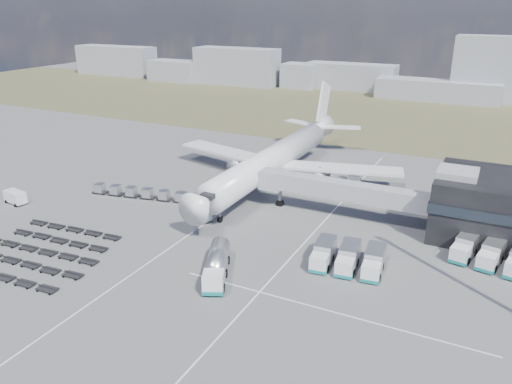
% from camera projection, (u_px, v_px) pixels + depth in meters
% --- Properties ---
extents(ground, '(420.00, 420.00, 0.00)m').
position_uv_depth(ground, '(191.00, 243.00, 78.76)').
color(ground, '#565659').
rests_on(ground, ground).
extents(grass_strip, '(420.00, 90.00, 0.01)m').
position_uv_depth(grass_strip, '(370.00, 114.00, 170.73)').
color(grass_strip, brown).
rests_on(grass_strip, ground).
extents(lane_markings, '(47.12, 110.00, 0.01)m').
position_uv_depth(lane_markings, '(255.00, 248.00, 77.18)').
color(lane_markings, silver).
rests_on(lane_markings, ground).
extents(jet_bridge, '(30.30, 3.80, 7.05)m').
position_uv_depth(jet_bridge, '(331.00, 188.00, 87.39)').
color(jet_bridge, '#939399').
rests_on(jet_bridge, ground).
extents(airliner, '(51.59, 64.53, 17.62)m').
position_uv_depth(airliner, '(276.00, 158.00, 103.96)').
color(airliner, white).
rests_on(airliner, ground).
extents(skyline, '(314.86, 27.04, 24.27)m').
position_uv_depth(skyline, '(378.00, 76.00, 204.60)').
color(skyline, '#8E929B').
rests_on(skyline, ground).
extents(fuel_tanker, '(7.13, 11.18, 3.56)m').
position_uv_depth(fuel_tanker, '(217.00, 265.00, 68.54)').
color(fuel_tanker, white).
rests_on(fuel_tanker, ground).
extents(pushback_tug, '(3.41, 2.40, 1.41)m').
position_uv_depth(pushback_tug, '(202.00, 217.00, 86.43)').
color(pushback_tug, white).
rests_on(pushback_tug, ground).
extents(utility_van, '(4.93, 2.82, 2.46)m').
position_uv_depth(utility_van, '(15.00, 197.00, 93.83)').
color(utility_van, white).
rests_on(utility_van, ground).
extents(catering_truck, '(4.21, 7.02, 3.01)m').
position_uv_depth(catering_truck, '(354.00, 178.00, 103.29)').
color(catering_truck, white).
rests_on(catering_truck, ground).
extents(service_trucks_near, '(10.44, 8.32, 2.96)m').
position_uv_depth(service_trucks_near, '(348.00, 258.00, 70.86)').
color(service_trucks_near, white).
rests_on(service_trucks_near, ground).
extents(service_trucks_far, '(11.22, 9.31, 3.03)m').
position_uv_depth(service_trucks_far, '(492.00, 253.00, 71.97)').
color(service_trucks_far, white).
rests_on(service_trucks_far, ground).
extents(uld_row, '(27.05, 6.85, 1.84)m').
position_uv_depth(uld_row, '(156.00, 194.00, 95.73)').
color(uld_row, black).
rests_on(uld_row, ground).
extents(baggage_dollies, '(23.34, 18.82, 0.68)m').
position_uv_depth(baggage_dollies, '(36.00, 251.00, 75.48)').
color(baggage_dollies, black).
rests_on(baggage_dollies, ground).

